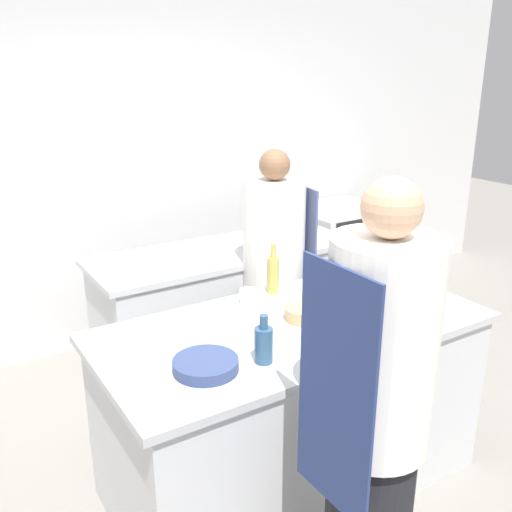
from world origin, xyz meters
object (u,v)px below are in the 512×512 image
at_px(chef_at_stove, 274,278).
at_px(bottle_olive_oil, 264,344).
at_px(bowl_mixing_large, 304,313).
at_px(bowl_wooden_salad, 340,281).
at_px(oven_range, 336,257).
at_px(bottle_sauce, 360,333).
at_px(bowl_ceramic_blue, 206,365).
at_px(bottle_water, 404,293).
at_px(stockpot, 298,228).
at_px(cup, 248,297).
at_px(bottle_wine, 273,274).
at_px(chef_at_prep_near, 374,425).
at_px(bottle_cooking_oil, 372,316).
at_px(bottle_vinegar, 324,326).
at_px(bowl_prep_small, 347,299).

xyz_separation_m(chef_at_stove, bottle_olive_oil, (-0.75, -1.03, 0.19)).
bearing_deg(bowl_mixing_large, bowl_wooden_salad, 29.79).
relative_size(oven_range, bottle_sauce, 4.68).
height_order(oven_range, bowl_ceramic_blue, bowl_ceramic_blue).
bearing_deg(bottle_water, oven_range, 58.81).
xyz_separation_m(bottle_water, stockpot, (0.26, 1.28, 0.00)).
bearing_deg(bottle_water, bowl_wooden_salad, 97.79).
xyz_separation_m(bowl_mixing_large, cup, (-0.13, 0.31, 0.01)).
xyz_separation_m(bottle_wine, stockpot, (0.69, 0.72, -0.02)).
bearing_deg(chef_at_stove, chef_at_prep_near, -13.31).
bearing_deg(bottle_sauce, bottle_water, 22.19).
relative_size(cup, stockpot, 0.37).
bearing_deg(bowl_ceramic_blue, bottle_cooking_oil, -7.88).
bearing_deg(bottle_wine, bowl_mixing_large, -99.84).
height_order(bottle_vinegar, bottle_cooking_oil, bottle_cooking_oil).
bearing_deg(bottle_water, bowl_prep_small, 131.91).
bearing_deg(bowl_wooden_salad, cup, 174.21).
xyz_separation_m(oven_range, chef_at_prep_near, (-1.93, -2.51, 0.44)).
xyz_separation_m(bottle_water, bowl_prep_small, (-0.19, 0.21, -0.06)).
xyz_separation_m(chef_at_stove, bowl_ceramic_blue, (-0.99, -0.97, 0.13)).
bearing_deg(bowl_wooden_salad, bottle_wine, 162.11).
height_order(bottle_vinegar, bowl_wooden_salad, bottle_vinegar).
distance_m(oven_range, bottle_vinegar, 2.63).
relative_size(oven_range, bottle_water, 3.88).
bearing_deg(bottle_olive_oil, bowl_mixing_large, 31.99).
xyz_separation_m(chef_at_stove, cup, (-0.48, -0.47, 0.14)).
distance_m(bottle_sauce, bowl_ceramic_blue, 0.70).
xyz_separation_m(chef_at_prep_near, chef_at_stove, (0.64, 1.60, -0.08)).
xyz_separation_m(oven_range, bottle_olive_oil, (-2.04, -1.95, 0.54)).
bearing_deg(bowl_mixing_large, bottle_water, -19.78).
height_order(bottle_wine, bottle_sauce, bottle_wine).
height_order(bottle_olive_oil, cup, bottle_olive_oil).
distance_m(chef_at_prep_near, bottle_water, 1.03).
bearing_deg(bowl_ceramic_blue, bottle_water, 0.18).
xyz_separation_m(bottle_olive_oil, stockpot, (1.16, 1.35, 0.01)).
distance_m(bowl_wooden_salad, stockpot, 0.90).
bearing_deg(chef_at_stove, bottle_wine, -26.20).
bearing_deg(bottle_vinegar, bowl_wooden_salad, 43.99).
height_order(bottle_vinegar, bowl_ceramic_blue, bottle_vinegar).
relative_size(bowl_mixing_large, bowl_prep_small, 1.01).
bearing_deg(stockpot, cup, -138.72).
relative_size(bowl_mixing_large, cup, 2.06).
relative_size(chef_at_stove, bowl_prep_small, 8.77).
distance_m(chef_at_prep_near, bottle_sauce, 0.56).
bearing_deg(bottle_sauce, bowl_ceramic_blue, 164.19).
xyz_separation_m(bowl_mixing_large, bowl_prep_small, (0.31, 0.03, -0.00)).
bearing_deg(bottle_sauce, bowl_mixing_large, 94.27).
bearing_deg(bowl_mixing_large, bottle_vinegar, -105.39).
bearing_deg(bottle_wine, bottle_sauce, -92.84).
distance_m(oven_range, bottle_water, 2.26).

